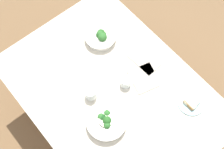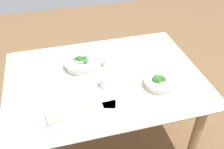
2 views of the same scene
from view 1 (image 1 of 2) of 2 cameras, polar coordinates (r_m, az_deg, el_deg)
ground_plane at (r=2.73m, az=0.02°, el=-8.70°), size 6.00×6.00×0.00m
dining_table at (r=2.15m, az=0.02°, el=-3.96°), size 1.47×1.06×0.72m
broccoli_bowl_far at (r=2.21m, az=-2.11°, el=7.10°), size 0.23×0.23×0.10m
broccoli_bowl_near at (r=1.94m, az=-1.07°, el=-8.80°), size 0.26×0.26×0.10m
bread_side_plate at (r=2.08m, az=14.61°, el=-5.13°), size 0.18×0.18×0.04m
water_glass_center at (r=2.01m, az=-3.98°, el=-3.57°), size 0.08×0.08×0.09m
water_glass_side at (r=2.04m, az=2.61°, el=-1.41°), size 0.07×0.07×0.08m
fork_by_far_bowl at (r=2.07m, az=-7.89°, el=-3.44°), size 0.10×0.05×0.00m
fork_by_near_bowl at (r=2.18m, az=-11.95°, el=1.69°), size 0.06×0.10×0.00m
table_knife_right at (r=2.12m, az=10.57°, el=-1.12°), size 0.01×0.18×0.00m
napkin_folded_upper at (r=2.16m, az=6.10°, el=2.65°), size 0.22×0.14×0.01m
napkin_folded_lower at (r=2.10m, az=6.06°, el=-0.72°), size 0.23×0.22×0.01m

